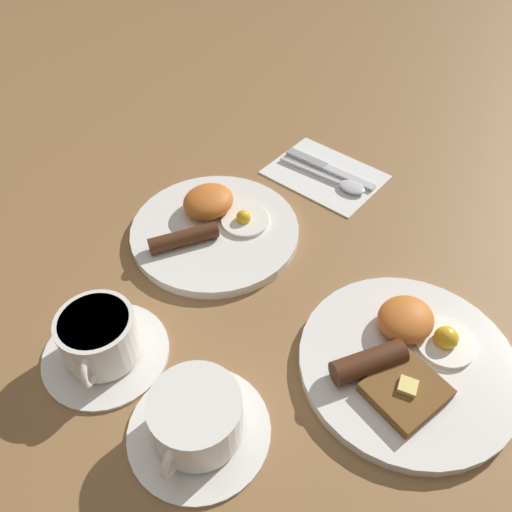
# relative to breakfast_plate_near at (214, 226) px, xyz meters

# --- Properties ---
(ground_plane) EXTENTS (3.00, 3.00, 0.00)m
(ground_plane) POSITION_rel_breakfast_plate_near_xyz_m (0.00, 0.01, -0.01)
(ground_plane) COLOR olive
(breakfast_plate_near) EXTENTS (0.25, 0.25, 0.05)m
(breakfast_plate_near) POSITION_rel_breakfast_plate_near_xyz_m (0.00, 0.00, 0.00)
(breakfast_plate_near) COLOR white
(breakfast_plate_near) RESTS_ON ground_plane
(breakfast_plate_far) EXTENTS (0.26, 0.26, 0.05)m
(breakfast_plate_far) POSITION_rel_breakfast_plate_near_xyz_m (-0.00, 0.33, -0.00)
(breakfast_plate_far) COLOR white
(breakfast_plate_far) RESTS_ON ground_plane
(teacup_near) EXTENTS (0.15, 0.15, 0.07)m
(teacup_near) POSITION_rel_breakfast_plate_near_xyz_m (0.24, 0.06, 0.02)
(teacup_near) COLOR white
(teacup_near) RESTS_ON ground_plane
(teacup_far) EXTENTS (0.16, 0.16, 0.07)m
(teacup_far) POSITION_rel_breakfast_plate_near_xyz_m (0.23, 0.22, 0.02)
(teacup_far) COLOR white
(teacup_far) RESTS_ON ground_plane
(napkin) EXTENTS (0.15, 0.19, 0.01)m
(napkin) POSITION_rel_breakfast_plate_near_xyz_m (-0.23, 0.04, -0.01)
(napkin) COLOR white
(napkin) RESTS_ON ground_plane
(knife) EXTENTS (0.03, 0.17, 0.01)m
(knife) POSITION_rel_breakfast_plate_near_xyz_m (-0.24, 0.03, -0.01)
(knife) COLOR silver
(knife) RESTS_ON napkin
(spoon) EXTENTS (0.04, 0.17, 0.01)m
(spoon) POSITION_rel_breakfast_plate_near_xyz_m (-0.22, 0.08, -0.00)
(spoon) COLOR silver
(spoon) RESTS_ON napkin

